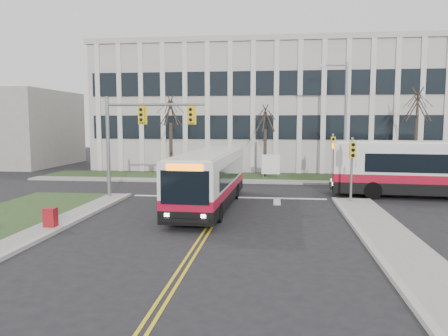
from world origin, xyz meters
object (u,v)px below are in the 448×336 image
at_px(directory_sign, 271,165).
at_px(bus_main, 209,180).
at_px(streetlight, 343,115).
at_px(newspaper_box_red, 50,219).
at_px(bus_cross, 440,171).

relative_size(directory_sign, bus_main, 0.18).
height_order(streetlight, bus_main, streetlight).
bearing_deg(directory_sign, newspaper_box_red, -116.88).
distance_m(bus_main, newspaper_box_red, 8.49).
xyz_separation_m(bus_main, bus_cross, (13.60, 4.53, 0.21)).
xyz_separation_m(bus_cross, newspaper_box_red, (-19.70, -10.34, -1.23)).
bearing_deg(bus_cross, newspaper_box_red, -57.50).
distance_m(streetlight, directory_sign, 6.96).
relative_size(streetlight, bus_cross, 0.72).
bearing_deg(bus_main, newspaper_box_red, -134.40).
bearing_deg(bus_cross, directory_sign, -122.76).
bearing_deg(newspaper_box_red, bus_main, 42.24).
height_order(bus_cross, newspaper_box_red, bus_cross).
height_order(directory_sign, bus_cross, bus_cross).
bearing_deg(streetlight, bus_cross, -53.97).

